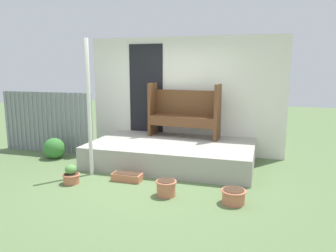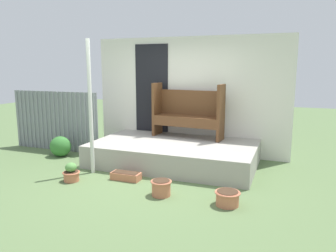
% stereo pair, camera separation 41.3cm
% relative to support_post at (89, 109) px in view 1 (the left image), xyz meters
% --- Properties ---
extents(ground_plane, '(24.00, 24.00, 0.00)m').
position_rel_support_post_xyz_m(ground_plane, '(1.03, 0.12, -1.22)').
color(ground_plane, '#5B7547').
extents(porch_slab, '(3.23, 1.88, 0.44)m').
position_rel_support_post_xyz_m(porch_slab, '(1.23, 1.06, -1.00)').
color(porch_slab, '#A8A399').
rests_on(porch_slab, ground_plane).
extents(house_wall, '(4.43, 0.08, 2.60)m').
position_rel_support_post_xyz_m(house_wall, '(1.19, 2.02, 0.09)').
color(house_wall, white).
rests_on(house_wall, ground_plane).
extents(fence_corrugated, '(2.32, 0.05, 1.39)m').
position_rel_support_post_xyz_m(fence_corrugated, '(-1.78, 1.16, -0.52)').
color(fence_corrugated, gray).
rests_on(fence_corrugated, ground_plane).
extents(support_post, '(0.07, 0.07, 2.43)m').
position_rel_support_post_xyz_m(support_post, '(0.00, 0.00, 0.00)').
color(support_post, white).
rests_on(support_post, ground_plane).
extents(bench, '(1.56, 0.54, 1.16)m').
position_rel_support_post_xyz_m(bench, '(1.33, 1.66, -0.19)').
color(bench, brown).
rests_on(bench, porch_slab).
extents(flower_pot_left, '(0.30, 0.30, 0.33)m').
position_rel_support_post_xyz_m(flower_pot_left, '(-0.09, -0.53, -1.08)').
color(flower_pot_left, '#C67251').
rests_on(flower_pot_left, ground_plane).
extents(flower_pot_middle, '(0.33, 0.33, 0.24)m').
position_rel_support_post_xyz_m(flower_pot_middle, '(1.61, -0.58, -1.08)').
color(flower_pot_middle, '#C67251').
rests_on(flower_pot_middle, ground_plane).
extents(flower_pot_right, '(0.37, 0.37, 0.21)m').
position_rel_support_post_xyz_m(flower_pot_right, '(2.62, -0.58, -1.10)').
color(flower_pot_right, '#C67251').
rests_on(flower_pot_right, ground_plane).
extents(planter_box_rect, '(0.52, 0.23, 0.14)m').
position_rel_support_post_xyz_m(planter_box_rect, '(0.76, -0.13, -1.15)').
color(planter_box_rect, '#C67251').
rests_on(planter_box_rect, ground_plane).
extents(shrub_by_fence, '(0.47, 0.42, 0.45)m').
position_rel_support_post_xyz_m(shrub_by_fence, '(-1.31, 0.72, -0.99)').
color(shrub_by_fence, '#387A33').
rests_on(shrub_by_fence, ground_plane).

